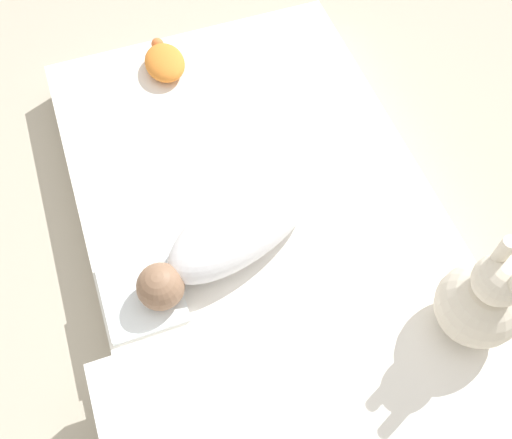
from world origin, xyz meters
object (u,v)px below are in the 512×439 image
(swaddled_baby, at_px, (237,228))
(bunny_plush, at_px, (482,301))
(pillow, at_px, (178,423))
(turtle_plush, at_px, (164,62))

(swaddled_baby, xyz_separation_m, bunny_plush, (-0.40, -0.47, 0.05))
(pillow, xyz_separation_m, turtle_plush, (1.10, -0.26, -0.02))
(swaddled_baby, relative_size, bunny_plush, 1.60)
(bunny_plush, bearing_deg, swaddled_baby, 49.25)
(pillow, height_order, bunny_plush, bunny_plush)
(swaddled_baby, distance_m, turtle_plush, 0.69)
(swaddled_baby, height_order, pillow, swaddled_baby)
(swaddled_baby, xyz_separation_m, turtle_plush, (0.68, 0.02, -0.04))
(pillow, relative_size, bunny_plush, 1.01)
(bunny_plush, height_order, turtle_plush, bunny_plush)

